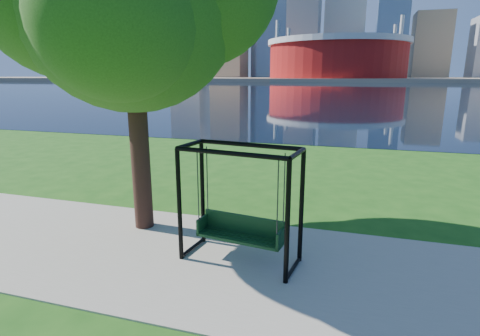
% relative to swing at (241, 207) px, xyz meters
% --- Properties ---
extents(ground, '(900.00, 900.00, 0.00)m').
position_rel_swing_xyz_m(ground, '(-0.02, 0.33, -1.05)').
color(ground, '#1E5114').
rests_on(ground, ground).
extents(path, '(120.00, 4.00, 0.03)m').
position_rel_swing_xyz_m(path, '(-0.02, -0.17, -1.04)').
color(path, '#9E937F').
rests_on(path, ground).
extents(river, '(900.00, 180.00, 0.02)m').
position_rel_swing_xyz_m(river, '(-0.02, 102.33, -1.04)').
color(river, black).
rests_on(river, ground).
extents(far_bank, '(900.00, 228.00, 2.00)m').
position_rel_swing_xyz_m(far_bank, '(-0.02, 306.33, -0.05)').
color(far_bank, '#937F60').
rests_on(far_bank, ground).
extents(stadium, '(83.00, 83.00, 32.00)m').
position_rel_swing_xyz_m(stadium, '(-10.02, 235.33, 13.18)').
color(stadium, maroon).
rests_on(stadium, far_bank).
extents(skyline, '(392.00, 66.00, 96.50)m').
position_rel_swing_xyz_m(skyline, '(-4.29, 319.73, 34.84)').
color(skyline, gray).
rests_on(skyline, far_bank).
extents(swing, '(2.23, 1.19, 2.18)m').
position_rel_swing_xyz_m(swing, '(0.00, 0.00, 0.00)').
color(swing, black).
rests_on(swing, ground).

